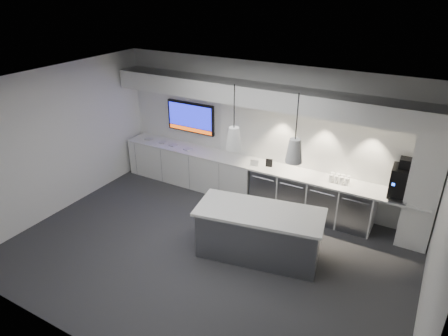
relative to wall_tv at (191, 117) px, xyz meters
The scene contains 28 objects.
floor 3.47m from the wall_tv, 52.18° to the right, with size 7.00×7.00×0.00m, color #333335.
ceiling 3.42m from the wall_tv, 52.18° to the right, with size 7.00×7.00×0.00m, color black.
wall_back 1.90m from the wall_tv, ahead, with size 7.00×7.00×0.00m, color white.
wall_front 5.30m from the wall_tv, 68.99° to the right, with size 7.00×7.00×0.00m, color white.
wall_left 2.92m from the wall_tv, 123.17° to the right, with size 7.00×7.00×0.00m, color white.
wall_right 5.93m from the wall_tv, 24.38° to the right, with size 7.00×7.00×0.00m, color white.
back_counter 2.04m from the wall_tv, ahead, with size 6.80×0.65×0.04m, color white.
left_base_cabinets 1.17m from the wall_tv, 61.19° to the right, with size 3.30×0.63×0.86m, color white.
fridge_unit_a 2.45m from the wall_tv, ahead, with size 0.60×0.61×0.85m, color gray.
fridge_unit_b 3.01m from the wall_tv, ahead, with size 0.60×0.61×0.85m, color gray.
fridge_unit_c 3.60m from the wall_tv, ahead, with size 0.60×0.61×0.85m, color gray.
fridge_unit_d 4.21m from the wall_tv, ahead, with size 0.60×0.61×0.85m, color gray.
backsplash 3.10m from the wall_tv, ahead, with size 4.60×0.03×1.30m, color white.
soffit 2.09m from the wall_tv, ahead, with size 6.90×0.60×0.40m, color white.
column 5.11m from the wall_tv, ahead, with size 0.55×0.55×2.60m, color white.
wall_tv is the anchor object (origin of this frame).
island 3.58m from the wall_tv, 36.42° to the right, with size 2.32×1.32×0.93m.
bin 2.82m from the wall_tv, 50.86° to the right, with size 0.34×0.34×0.48m, color gray.
coffee_machine 4.76m from the wall_tv, ahead, with size 0.43×0.59×0.75m.
sign_black 2.24m from the wall_tv, ahead, with size 0.14×0.02×0.18m, color black.
sign_white 1.99m from the wall_tv, 11.90° to the right, with size 0.18×0.02×0.14m, color white.
cup_cluster 3.69m from the wall_tv, ahead, with size 0.39×0.18×0.15m, color white, non-canonical shape.
tray_a 1.29m from the wall_tv, 164.82° to the right, with size 0.16×0.16×0.03m, color #BABABA.
tray_b 0.95m from the wall_tv, 154.62° to the right, with size 0.16×0.16×0.03m, color #BABABA.
tray_c 0.79m from the wall_tv, 132.80° to the right, with size 0.16×0.16×0.03m, color #BABABA.
tray_d 0.75m from the wall_tv, 69.75° to the right, with size 0.16×0.16×0.03m, color #BABABA.
pendant_left 3.07m from the wall_tv, 42.31° to the right, with size 0.26×0.26×1.08m.
pendant_right 3.89m from the wall_tv, 31.82° to the right, with size 0.26×0.26×1.08m.
Camera 1 is at (3.17, -4.94, 4.52)m, focal length 32.00 mm.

